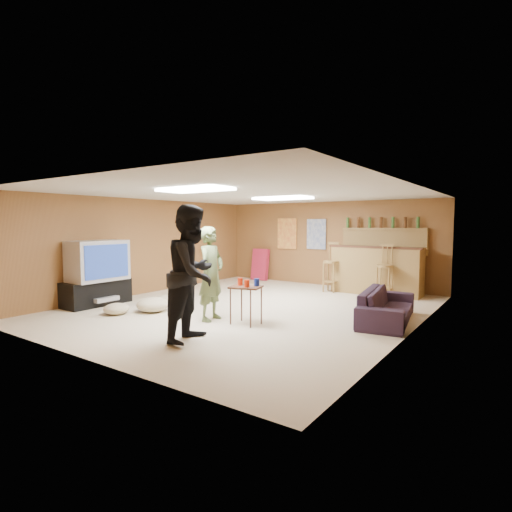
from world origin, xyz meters
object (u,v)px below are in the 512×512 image
Objects in this scene: person_olive at (211,274)px; tray_table at (246,305)px; bar_counter at (377,270)px; person_black at (193,273)px; sofa at (387,306)px; tv_body at (98,261)px.

tray_table is (0.66, 0.09, -0.48)m from person_olive.
person_black is (-0.93, -5.12, 0.40)m from bar_counter.
sofa is (1.92, 2.60, -0.68)m from person_black.
tray_table is (-0.84, -4.00, -0.24)m from bar_counter.
person_black is at bearing -159.22° from person_olive.
bar_counter is at bearing -23.87° from person_black.
sofa is (2.48, 1.57, -0.52)m from person_olive.
person_olive is at bearing 15.11° from person_black.
person_olive reaches higher than sofa.
bar_counter is at bearing 12.68° from sofa.
sofa is at bearing 39.16° from tray_table.
tv_body is at bearing 64.78° from person_black.
sofa is at bearing 20.68° from tv_body.
bar_counter is 1.06× the size of person_black.
person_olive is at bearing -110.11° from bar_counter.
person_black is 3.31m from sofa.
tv_body is at bearing 101.88° from sofa.
bar_counter is at bearing 78.17° from tray_table.
person_olive is 2.99m from sofa.
person_olive is 1.18m from person_black.
person_black reaches higher than sofa.
tv_body is 1.75× the size of tray_table.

